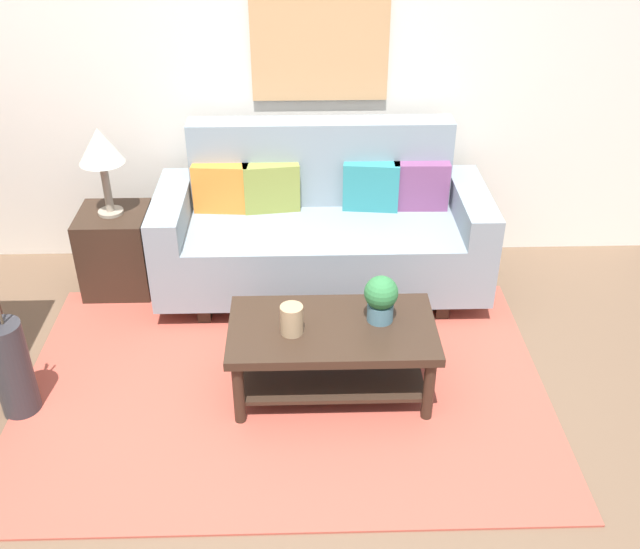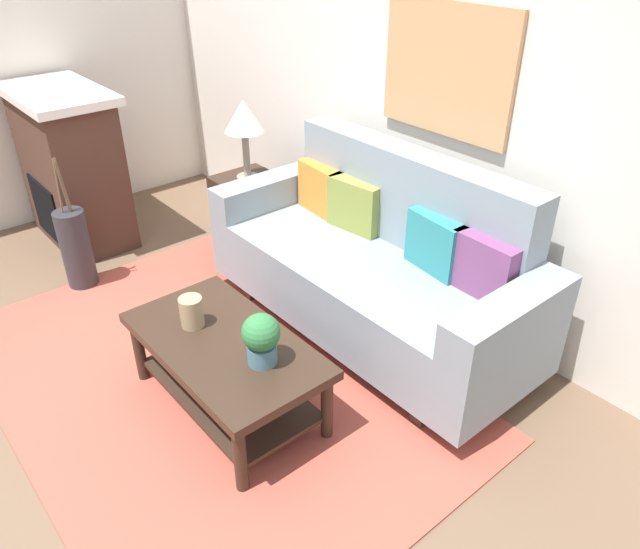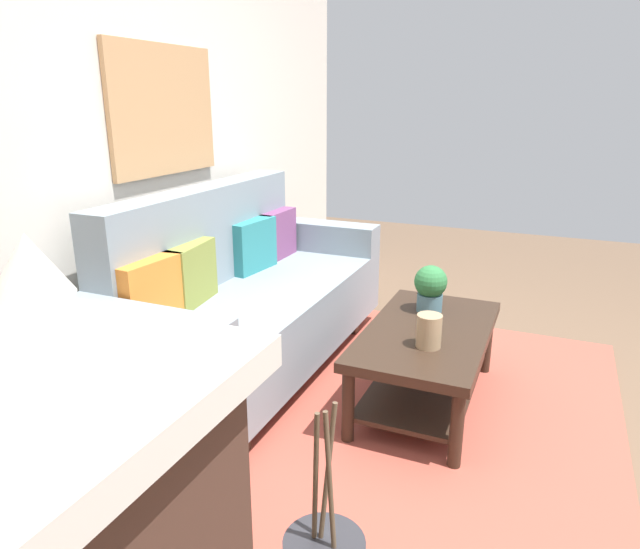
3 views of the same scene
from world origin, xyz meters
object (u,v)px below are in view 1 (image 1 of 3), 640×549
(throw_pillow_teal, at_px, (371,186))
(floor_vase, at_px, (12,369))
(coffee_table, at_px, (332,343))
(table_lamp, at_px, (100,149))
(couch, at_px, (322,230))
(throw_pillow_orange, at_px, (221,188))
(framed_painting, at_px, (320,45))
(throw_pillow_plum, at_px, (421,186))
(throw_pillow_olive, at_px, (271,187))
(side_table, at_px, (118,251))
(tabletop_vase, at_px, (292,320))
(potted_plant_tabletop, at_px, (381,298))

(throw_pillow_teal, height_order, floor_vase, throw_pillow_teal)
(coffee_table, relative_size, table_lamp, 1.93)
(couch, relative_size, table_lamp, 3.69)
(throw_pillow_orange, distance_m, framed_painting, 1.10)
(couch, distance_m, throw_pillow_plum, 0.70)
(floor_vase, bearing_deg, throw_pillow_olive, 44.88)
(side_table, bearing_deg, throw_pillow_olive, 5.68)
(throw_pillow_orange, relative_size, coffee_table, 0.33)
(throw_pillow_orange, bearing_deg, framed_painting, 27.80)
(throw_pillow_olive, xyz_separation_m, throw_pillow_teal, (0.65, 0.00, 0.00))
(throw_pillow_plum, xyz_separation_m, tabletop_vase, (-0.84, -1.24, -0.17))
(throw_pillow_orange, bearing_deg, side_table, -171.75)
(throw_pillow_orange, distance_m, side_table, 0.82)
(throw_pillow_orange, xyz_separation_m, tabletop_vase, (0.46, -1.24, -0.17))
(throw_pillow_plum, xyz_separation_m, table_lamp, (-2.00, -0.10, 0.31))
(coffee_table, distance_m, tabletop_vase, 0.29)
(tabletop_vase, height_order, potted_plant_tabletop, potted_plant_tabletop)
(couch, relative_size, coffee_table, 1.91)
(framed_painting, bearing_deg, tabletop_vase, -96.81)
(throw_pillow_olive, xyz_separation_m, floor_vase, (-1.32, -1.32, -0.40))
(table_lamp, bearing_deg, tabletop_vase, -44.42)
(throw_pillow_plum, bearing_deg, tabletop_vase, -123.96)
(throw_pillow_orange, height_order, floor_vase, throw_pillow_orange)
(throw_pillow_plum, relative_size, framed_painting, 0.41)
(couch, distance_m, table_lamp, 1.46)
(throw_pillow_olive, xyz_separation_m, framed_painting, (0.32, 0.34, 0.82))
(throw_pillow_teal, height_order, coffee_table, throw_pillow_teal)
(coffee_table, bearing_deg, framed_painting, 90.87)
(framed_painting, bearing_deg, couch, -90.00)
(framed_painting, bearing_deg, throw_pillow_orange, -152.20)
(throw_pillow_teal, relative_size, table_lamp, 0.63)
(coffee_table, bearing_deg, couch, 91.25)
(throw_pillow_plum, height_order, potted_plant_tabletop, throw_pillow_plum)
(throw_pillow_olive, relative_size, side_table, 0.64)
(throw_pillow_teal, height_order, tabletop_vase, throw_pillow_teal)
(framed_painting, bearing_deg, throw_pillow_teal, -46.52)
(floor_vase, bearing_deg, tabletop_vase, 2.93)
(throw_pillow_plum, height_order, table_lamp, table_lamp)
(couch, relative_size, floor_vase, 3.77)
(potted_plant_tabletop, bearing_deg, throw_pillow_olive, 117.85)
(coffee_table, height_order, potted_plant_tabletop, potted_plant_tabletop)
(throw_pillow_plum, bearing_deg, potted_plant_tabletop, -107.88)
(coffee_table, relative_size, tabletop_vase, 6.82)
(throw_pillow_olive, distance_m, table_lamp, 1.08)
(throw_pillow_teal, bearing_deg, throw_pillow_plum, 0.00)
(table_lamp, height_order, framed_painting, framed_painting)
(throw_pillow_teal, relative_size, throw_pillow_plum, 1.00)
(couch, bearing_deg, throw_pillow_orange, 168.92)
(table_lamp, bearing_deg, side_table, 0.00)
(couch, xyz_separation_m, side_table, (-1.35, 0.02, -0.15))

